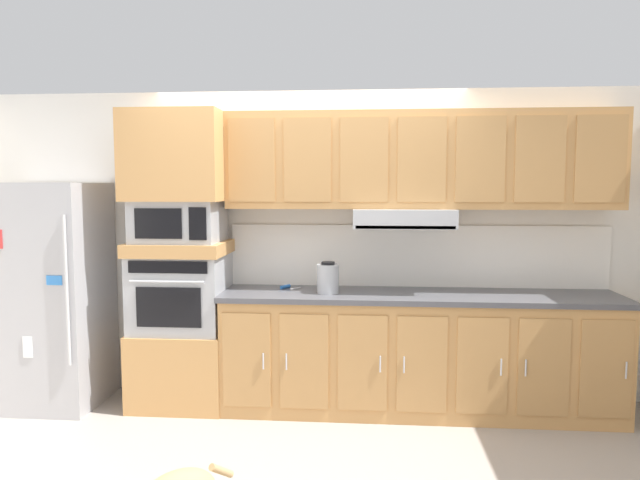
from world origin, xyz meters
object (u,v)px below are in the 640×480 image
at_px(refrigerator, 52,294).
at_px(microwave, 179,221).
at_px(screwdriver, 286,287).
at_px(electric_kettle, 328,278).
at_px(built_in_oven, 181,292).

relative_size(refrigerator, microwave, 2.73).
distance_m(screwdriver, electric_kettle, 0.39).
bearing_deg(built_in_oven, refrigerator, -176.24).
distance_m(built_in_oven, electric_kettle, 1.18).
bearing_deg(built_in_oven, electric_kettle, -2.32).
bearing_deg(microwave, refrigerator, -176.24).
bearing_deg(screwdriver, built_in_oven, -172.17).
distance_m(microwave, electric_kettle, 1.24).
bearing_deg(refrigerator, microwave, 3.76).
bearing_deg(electric_kettle, refrigerator, -179.47).
bearing_deg(microwave, electric_kettle, -2.32).
bearing_deg(microwave, built_in_oven, 179.23).
bearing_deg(screwdriver, electric_kettle, -24.96).
height_order(built_in_oven, electric_kettle, built_in_oven).
height_order(refrigerator, microwave, refrigerator).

